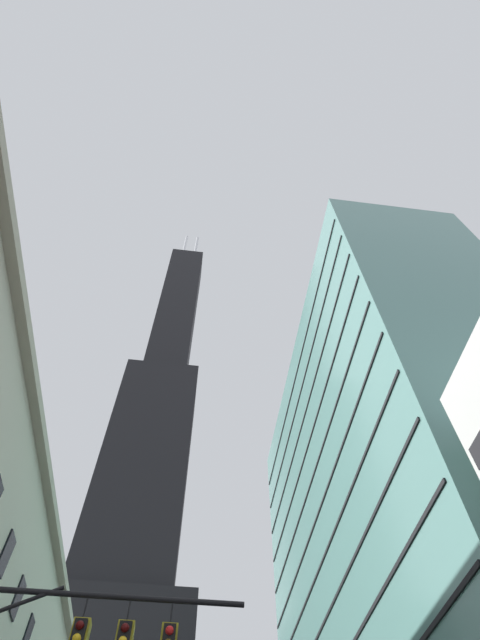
# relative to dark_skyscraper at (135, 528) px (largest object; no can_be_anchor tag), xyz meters

# --- Properties ---
(dark_skyscraper) EXTENTS (29.31, 29.31, 222.00)m
(dark_skyscraper) POSITION_rel_dark_skyscraper_xyz_m (0.00, 0.00, 0.00)
(dark_skyscraper) COLOR black
(dark_skyscraper) RESTS_ON ground
(glass_office_midrise) EXTENTS (14.42, 43.79, 52.90)m
(glass_office_midrise) POSITION_rel_dark_skyscraper_xyz_m (30.35, -62.12, -38.32)
(glass_office_midrise) COLOR slate
(glass_office_midrise) RESTS_ON ground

